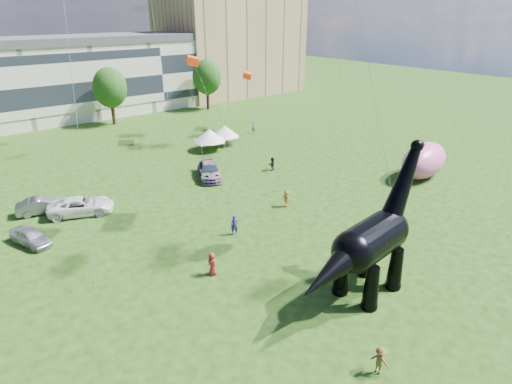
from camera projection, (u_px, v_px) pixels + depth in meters
ground at (325, 309)px, 26.55m from camera, size 220.00×220.00×0.00m
apartment_block at (230, 40)px, 91.73m from camera, size 28.00×18.00×22.00m
tree_mid_right at (109, 84)px, 66.52m from camera, size 5.20×5.20×9.44m
tree_far_right at (207, 74)px, 76.93m from camera, size 5.20×5.20×9.44m
dinosaur_sculpture at (368, 244)px, 26.58m from camera, size 12.01×3.60×9.78m
car_silver at (31, 237)px, 33.63m from camera, size 2.80×4.26×1.35m
car_grey at (43, 205)px, 38.80m from camera, size 4.79×2.68×1.49m
car_white at (81, 206)px, 38.58m from camera, size 6.24×4.60×1.58m
car_dark at (209, 171)px, 46.92m from camera, size 4.47×5.99×1.62m
gazebo_near at (210, 135)px, 55.59m from camera, size 5.06×5.06×2.82m
gazebo_far at (225, 131)px, 58.00m from camera, size 4.62×4.62×2.65m
inflatable_pink at (424, 160)px, 46.74m from camera, size 8.12×4.96×3.81m
visitors at (184, 225)px, 35.13m from camera, size 51.17×40.64×1.80m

